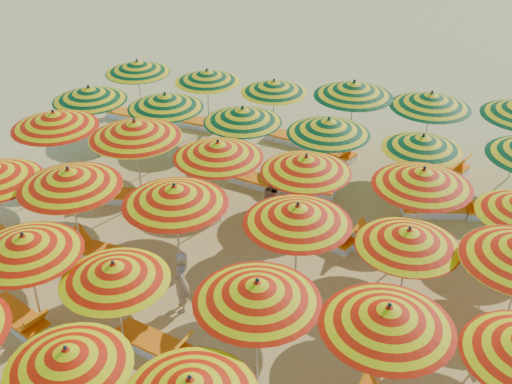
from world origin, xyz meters
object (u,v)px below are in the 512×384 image
umbrella_7 (24,244)px  umbrella_32 (274,86)px  umbrella_13 (69,178)px  lounger_22 (441,164)px  umbrella_26 (243,115)px  lounger_20 (292,138)px  umbrella_31 (207,76)px  lounger_12 (387,248)px  umbrella_10 (388,317)px  lounger_10 (123,196)px  umbrella_20 (218,150)px  lounger_17 (495,211)px  lounger_16 (431,209)px  umbrella_30 (137,67)px  umbrella_9 (257,291)px  lounger_21 (332,152)px  umbrella_28 (423,142)px  lounger_8 (102,253)px  umbrella_33 (354,89)px  umbrella_2 (67,358)px  umbrella_22 (423,178)px  umbrella_34 (431,100)px  umbrella_14 (175,195)px  lounger_19 (198,123)px  umbrella_25 (165,101)px  umbrella_24 (89,94)px  lounger_14 (260,181)px  umbrella_27 (329,126)px  beachgoer_a (181,282)px  beachgoer_b (273,200)px  lounger_18 (129,114)px  lounger_11 (324,236)px  lounger_15 (307,188)px  umbrella_8 (114,272)px  umbrella_15 (298,214)px  umbrella_18 (54,120)px  lounger_3 (19,318)px  umbrella_16 (409,238)px  lounger_4 (154,344)px  umbrella_21 (306,164)px  umbrella_19 (135,129)px

umbrella_7 → umbrella_32: 10.22m
umbrella_13 → lounger_22: bearing=42.0°
umbrella_26 → lounger_20: (0.76, 2.81, -1.96)m
umbrella_31 → lounger_12: (6.82, -5.21, -1.86)m
umbrella_10 → lounger_10: (-7.97, 5.11, -2.07)m
umbrella_20 → lounger_17: bearing=19.4°
lounger_16 → umbrella_30: bearing=-33.5°
umbrella_9 → lounger_21: size_ratio=1.51×
lounger_16 → lounger_22: bearing=-109.1°
umbrella_28 → lounger_8: bearing=-146.1°
umbrella_10 → umbrella_33: 10.07m
umbrella_2 → lounger_8: umbrella_2 is taller
umbrella_22 → lounger_10: 8.37m
umbrella_34 → lounger_8: 10.35m
umbrella_14 → lounger_22: (5.60, 7.30, -2.10)m
umbrella_14 → umbrella_31: (-2.21, 7.59, -0.24)m
umbrella_7 → lounger_19: (-0.55, 10.32, -2.01)m
umbrella_25 → umbrella_24: bearing=-175.6°
umbrella_28 → lounger_14: 4.83m
umbrella_10 → umbrella_33: bearing=103.6°
umbrella_27 → lounger_10: size_ratio=1.41×
beachgoer_a → beachgoer_b: beachgoer_a is taller
umbrella_28 → lounger_18: umbrella_28 is taller
umbrella_20 → lounger_10: 3.62m
lounger_11 → lounger_15: size_ratio=1.05×
lounger_12 → umbrella_28: bearing=-90.9°
umbrella_8 → umbrella_15: umbrella_15 is taller
umbrella_18 → umbrella_28: bearing=12.4°
umbrella_18 → lounger_10: 2.82m
umbrella_18 → umbrella_13: bearing=-51.7°
lounger_21 → lounger_3: bearing=-92.0°
umbrella_28 → umbrella_31: umbrella_28 is taller
umbrella_8 → umbrella_27: 7.78m
lounger_14 → umbrella_9: bearing=-62.1°
umbrella_24 → lounger_14: bearing=-2.6°
umbrella_16 → lounger_11: umbrella_16 is taller
umbrella_15 → umbrella_31: umbrella_15 is taller
umbrella_14 → umbrella_34: umbrella_14 is taller
umbrella_20 → beachgoer_a: size_ratio=1.93×
umbrella_18 → lounger_4: bearing=-44.1°
umbrella_7 → umbrella_14: 3.33m
lounger_11 → umbrella_33: bearing=113.7°
umbrella_8 → lounger_18: (-5.21, 10.30, -1.87)m
lounger_20 → lounger_22: bearing=6.4°
lounger_14 → lounger_16: (4.95, -0.01, 0.00)m
umbrella_21 → umbrella_26: bearing=136.8°
umbrella_24 → umbrella_25: bearing=4.4°
umbrella_7 → umbrella_19: umbrella_19 is taller
umbrella_2 → umbrella_10: (4.86, 2.31, 0.23)m
umbrella_32 → lounger_20: 1.94m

